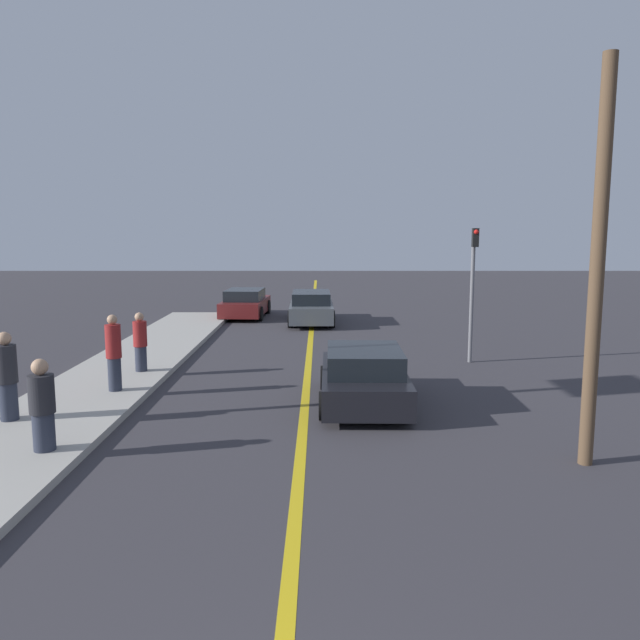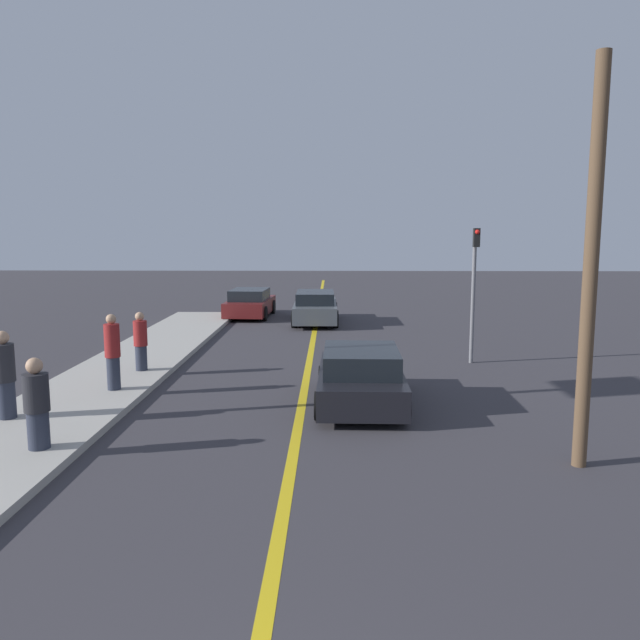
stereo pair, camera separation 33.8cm
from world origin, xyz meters
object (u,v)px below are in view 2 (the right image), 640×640
(car_near_right_lane, at_px, (361,377))
(car_far_distant, at_px, (250,303))
(pedestrian_by_sign, at_px, (141,341))
(traffic_light, at_px, (474,281))
(utility_pole, at_px, (591,267))
(pedestrian_mid_group, at_px, (5,375))
(pedestrian_near_curb, at_px, (37,404))
(car_ahead_center, at_px, (315,307))
(pedestrian_far_standing, at_px, (113,352))

(car_near_right_lane, height_order, car_far_distant, car_near_right_lane)
(pedestrian_by_sign, height_order, traffic_light, traffic_light)
(car_near_right_lane, bearing_deg, utility_pole, -45.32)
(pedestrian_mid_group, bearing_deg, pedestrian_near_curb, -49.91)
(pedestrian_near_curb, distance_m, pedestrian_mid_group, 2.31)
(pedestrian_near_curb, distance_m, pedestrian_by_sign, 6.23)
(car_ahead_center, bearing_deg, pedestrian_far_standing, -111.18)
(car_far_distant, bearing_deg, traffic_light, -48.38)
(car_far_distant, distance_m, pedestrian_far_standing, 14.06)
(car_far_distant, height_order, pedestrian_by_sign, pedestrian_by_sign)
(car_ahead_center, bearing_deg, pedestrian_mid_group, -112.88)
(car_near_right_lane, distance_m, car_far_distant, 15.30)
(pedestrian_by_sign, bearing_deg, car_near_right_lane, -25.02)
(traffic_light, bearing_deg, car_near_right_lane, -127.70)
(pedestrian_near_curb, xyz_separation_m, pedestrian_by_sign, (-0.08, 6.23, 0.00))
(pedestrian_mid_group, bearing_deg, utility_pole, -10.42)
(car_far_distant, distance_m, pedestrian_by_sign, 11.96)
(traffic_light, bearing_deg, car_far_distant, 128.67)
(traffic_light, distance_m, utility_pole, 8.37)
(pedestrian_mid_group, height_order, pedestrian_by_sign, pedestrian_mid_group)
(pedestrian_near_curb, bearing_deg, car_near_right_lane, 30.74)
(pedestrian_mid_group, relative_size, pedestrian_by_sign, 1.12)
(car_ahead_center, bearing_deg, car_far_distant, 149.55)
(pedestrian_by_sign, distance_m, traffic_light, 9.77)
(car_ahead_center, distance_m, traffic_light, 9.80)
(car_ahead_center, xyz_separation_m, utility_pole, (4.94, -16.58, 2.70))
(car_near_right_lane, distance_m, pedestrian_mid_group, 7.53)
(car_near_right_lane, xyz_separation_m, utility_pole, (3.56, -3.71, 2.74))
(pedestrian_near_curb, bearing_deg, utility_pole, -1.45)
(pedestrian_mid_group, xyz_separation_m, pedestrian_far_standing, (1.38, 2.36, 0.02))
(pedestrian_by_sign, xyz_separation_m, traffic_light, (9.47, 1.85, 1.52))
(pedestrian_far_standing, distance_m, utility_pole, 10.70)
(car_ahead_center, height_order, pedestrian_far_standing, pedestrian_far_standing)
(car_ahead_center, relative_size, pedestrian_near_curb, 2.90)
(pedestrian_far_standing, relative_size, pedestrian_by_sign, 1.14)
(pedestrian_near_curb, bearing_deg, pedestrian_mid_group, 130.09)
(car_ahead_center, distance_m, car_far_distant, 3.54)
(traffic_light, bearing_deg, pedestrian_by_sign, -168.95)
(car_ahead_center, distance_m, utility_pole, 17.51)
(pedestrian_far_standing, bearing_deg, pedestrian_near_curb, -88.56)
(pedestrian_by_sign, relative_size, traffic_light, 0.40)
(pedestrian_far_standing, distance_m, traffic_light, 10.39)
(car_ahead_center, xyz_separation_m, pedestrian_by_sign, (-4.53, -10.11, 0.29))
(car_ahead_center, relative_size, utility_pole, 0.70)
(car_near_right_lane, distance_m, pedestrian_by_sign, 6.53)
(car_ahead_center, bearing_deg, pedestrian_by_sign, -114.85)
(pedestrian_mid_group, relative_size, utility_pole, 0.27)
(car_far_distant, relative_size, pedestrian_near_curb, 2.55)
(car_ahead_center, relative_size, pedestrian_mid_group, 2.61)
(car_ahead_center, relative_size, car_far_distant, 1.14)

